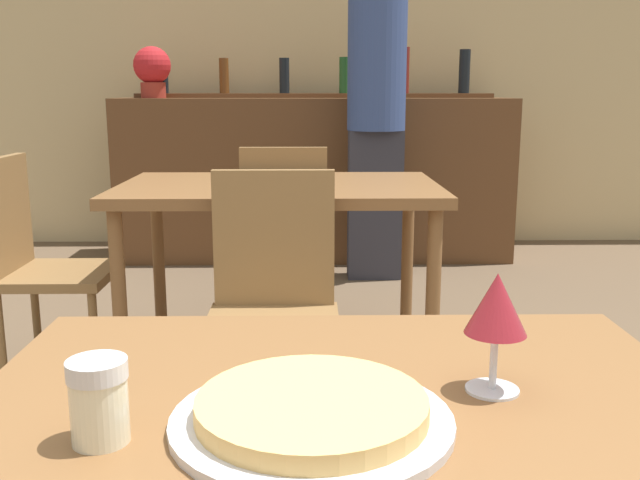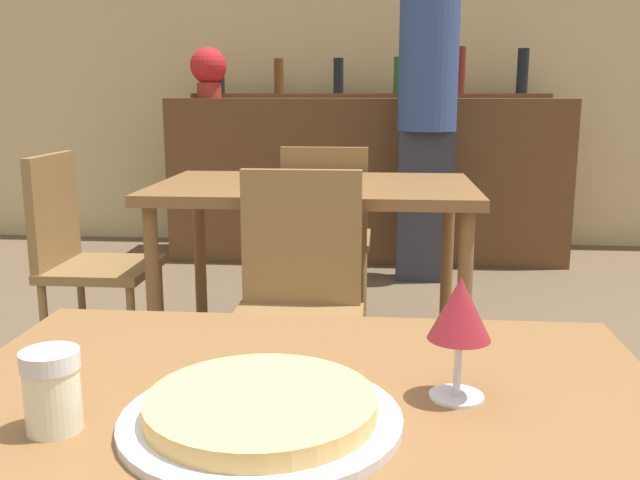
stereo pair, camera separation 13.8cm
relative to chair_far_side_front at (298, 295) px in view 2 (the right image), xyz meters
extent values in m
cube|color=#D1B784|center=(0.15, 3.21, 0.90)|extent=(8.00, 0.05, 2.80)
cube|color=brown|center=(0.15, -1.29, 0.21)|extent=(0.95, 0.77, 0.04)
cube|color=brown|center=(0.00, 0.55, 0.25)|extent=(1.18, 0.76, 0.04)
cylinder|color=brown|center=(-0.53, 0.23, -0.13)|extent=(0.05, 0.05, 0.74)
cylinder|color=brown|center=(0.53, 0.23, -0.13)|extent=(0.05, 0.05, 0.74)
cylinder|color=brown|center=(-0.53, 0.87, -0.13)|extent=(0.05, 0.05, 0.74)
cylinder|color=brown|center=(0.53, 0.87, -0.13)|extent=(0.05, 0.05, 0.74)
cube|color=brown|center=(0.15, 2.70, 0.03)|extent=(2.60, 0.56, 1.07)
cube|color=brown|center=(0.15, 2.84, 0.58)|extent=(2.39, 0.24, 0.03)
cylinder|color=black|center=(-0.87, 2.84, 0.72)|extent=(0.06, 0.06, 0.26)
cylinder|color=#5B3314|center=(-0.46, 2.84, 0.71)|extent=(0.06, 0.06, 0.23)
cylinder|color=black|center=(-0.05, 2.84, 0.71)|extent=(0.07, 0.07, 0.23)
cylinder|color=#1E5123|center=(0.35, 2.84, 0.71)|extent=(0.07, 0.07, 0.24)
cylinder|color=maroon|center=(0.76, 2.84, 0.75)|extent=(0.06, 0.06, 0.30)
cylinder|color=black|center=(1.17, 2.84, 0.74)|extent=(0.08, 0.08, 0.29)
cube|color=olive|center=(0.00, -0.08, -0.08)|extent=(0.40, 0.40, 0.04)
cube|color=olive|center=(0.00, 0.10, 0.16)|extent=(0.38, 0.04, 0.43)
cylinder|color=olive|center=(-0.17, -0.25, -0.30)|extent=(0.03, 0.03, 0.41)
cylinder|color=olive|center=(0.17, -0.25, -0.30)|extent=(0.03, 0.03, 0.41)
cylinder|color=olive|center=(-0.17, 0.09, -0.30)|extent=(0.03, 0.03, 0.41)
cylinder|color=olive|center=(0.17, 0.09, -0.30)|extent=(0.03, 0.03, 0.41)
cube|color=olive|center=(0.00, 1.18, -0.08)|extent=(0.40, 0.40, 0.04)
cube|color=olive|center=(0.00, 1.00, 0.16)|extent=(0.38, 0.04, 0.43)
cylinder|color=olive|center=(0.17, 1.35, -0.30)|extent=(0.03, 0.03, 0.41)
cylinder|color=olive|center=(-0.17, 1.35, -0.30)|extent=(0.03, 0.03, 0.41)
cylinder|color=olive|center=(0.17, 1.01, -0.30)|extent=(0.03, 0.03, 0.41)
cylinder|color=olive|center=(-0.17, 1.01, -0.30)|extent=(0.03, 0.03, 0.41)
cube|color=olive|center=(-0.84, 0.55, -0.08)|extent=(0.40, 0.40, 0.04)
cube|color=olive|center=(-1.02, 0.55, 0.16)|extent=(0.04, 0.38, 0.43)
cylinder|color=olive|center=(-0.67, 0.38, -0.30)|extent=(0.03, 0.03, 0.41)
cylinder|color=olive|center=(-0.67, 0.72, -0.30)|extent=(0.03, 0.03, 0.41)
cylinder|color=olive|center=(-1.01, 0.38, -0.30)|extent=(0.03, 0.03, 0.41)
cylinder|color=olive|center=(-1.01, 0.72, -0.30)|extent=(0.03, 0.03, 0.41)
cylinder|color=silver|center=(0.11, -1.32, 0.23)|extent=(0.33, 0.33, 0.01)
cylinder|color=#E0B266|center=(0.11, -1.32, 0.25)|extent=(0.27, 0.27, 0.02)
cylinder|color=beige|center=(-0.12, -1.36, 0.27)|extent=(0.06, 0.06, 0.08)
cylinder|color=silver|center=(-0.12, -1.36, 0.31)|extent=(0.07, 0.07, 0.02)
cube|color=#2D2D38|center=(0.51, 2.12, -0.06)|extent=(0.32, 0.18, 0.89)
cylinder|color=#33477F|center=(0.51, 2.12, 0.76)|extent=(0.34, 0.34, 0.74)
cylinder|color=silver|center=(0.35, -1.23, 0.23)|extent=(0.07, 0.07, 0.00)
cylinder|color=silver|center=(0.35, -1.23, 0.27)|extent=(0.01, 0.01, 0.07)
cone|color=maroon|center=(0.35, -1.23, 0.35)|extent=(0.08, 0.08, 0.08)
cylinder|color=maroon|center=(-0.90, 2.65, 0.62)|extent=(0.16, 0.16, 0.10)
sphere|color=red|center=(-0.90, 2.65, 0.77)|extent=(0.24, 0.24, 0.24)
camera|label=1|loc=(0.11, -2.09, 0.61)|focal=40.00mm
camera|label=2|loc=(0.25, -2.09, 0.61)|focal=40.00mm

